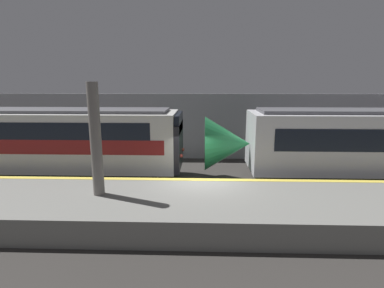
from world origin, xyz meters
The scene contains 4 objects.
ground_plane centered at (0.00, 0.00, 0.00)m, with size 120.00×120.00×0.00m, color #33302D.
platform centered at (0.00, -1.99, 0.46)m, with size 40.00×3.99×0.92m.
station_rear_barrier centered at (0.00, 6.82, 2.06)m, with size 50.00×0.15×4.13m.
support_pillar_near centered at (-3.69, -1.87, 2.90)m, with size 0.39×0.39×3.97m.
Camera 1 is at (-0.01, -11.92, 4.91)m, focal length 28.00 mm.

